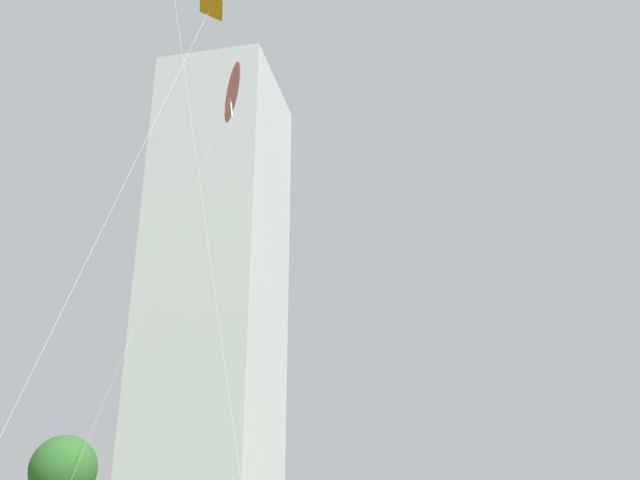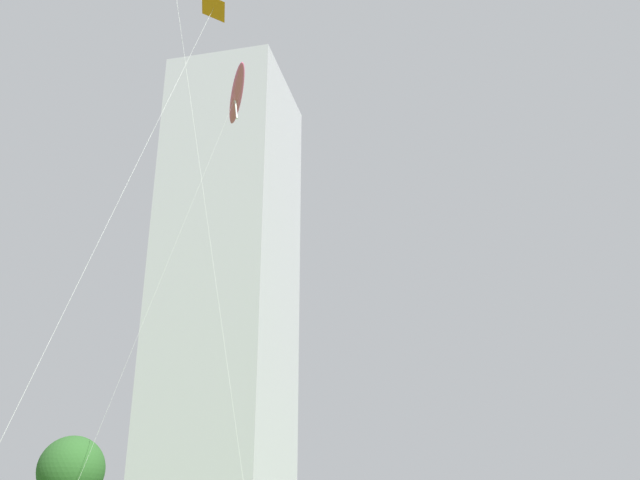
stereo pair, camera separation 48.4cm
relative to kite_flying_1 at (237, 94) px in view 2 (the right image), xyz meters
name	(u,v)px [view 2 (the right image)]	position (x,y,z in m)	size (l,w,h in m)	color
kite_flying_1	(237,94)	(0.00, 0.00, 0.00)	(9.64, 4.48, 28.98)	silver
kite_flying_3	(211,13)	(2.29, -8.70, -1.20)	(3.86, 9.47, 27.34)	silver
park_tree_0	(71,471)	(-8.76, 0.22, -22.57)	(3.62, 3.62, 7.10)	brown
distant_highrise_1	(228,288)	(-33.08, 73.34, 13.86)	(19.72, 24.09, 83.36)	#A8A8AD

